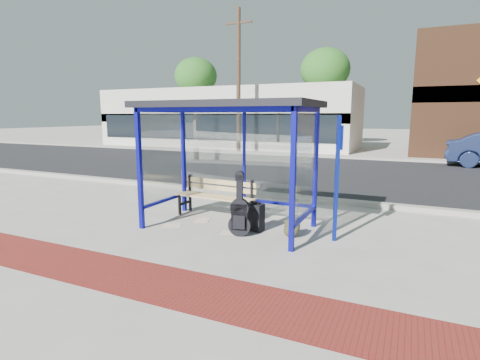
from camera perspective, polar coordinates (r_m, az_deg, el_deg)
The scene contains 19 objects.
ground at distance 7.38m, azimuth -1.76°, elevation -7.20°, with size 120.00×120.00×0.00m, color #B2ADA0.
brick_paver_strip at distance 5.33m, azimuth -14.71°, elevation -14.37°, with size 60.00×1.00×0.01m, color maroon.
curb_near at distance 9.96m, azimuth 5.68°, elevation -2.41°, with size 60.00×0.25×0.12m, color gray.
street_asphalt at distance 14.82m, azimuth 12.13°, elevation 1.20°, with size 60.00×10.00×0.00m, color black.
curb_far at distance 19.78m, azimuth 15.39°, elevation 3.35°, with size 60.00×0.25×0.12m, color gray.
far_sidewalk at distance 21.66m, azimuth 16.21°, elevation 3.69°, with size 60.00×4.00×0.01m, color #B2ADA0.
bus_shelter at distance 7.12m, azimuth -1.59°, elevation 9.09°, with size 3.30×1.80×2.42m.
storefront_white at distance 27.17m, azimuth -1.92°, elevation 9.44°, with size 18.00×6.04×4.00m.
tree_left at distance 33.27m, azimuth -6.74°, elevation 15.40°, with size 3.60×3.60×7.03m.
tree_mid at distance 29.17m, azimuth 12.84°, elevation 16.03°, with size 3.60×3.60×7.03m.
utility_pole_west at distance 21.82m, azimuth -0.23°, elevation 14.91°, with size 1.60×0.24×8.00m.
bench at distance 8.05m, azimuth -3.64°, elevation -2.26°, with size 1.81×0.56×0.84m.
guitar_bag at distance 6.76m, azimuth -0.05°, elevation -5.19°, with size 0.43×0.21×1.12m.
suitcase at distance 7.10m, azimuth 2.27°, elevation -5.68°, with size 0.36×0.27×0.57m.
backpack at distance 6.82m, azimuth 7.85°, elevation -7.19°, with size 0.37×0.35×0.37m.
sign_post at distance 6.55m, azimuth 14.62°, elevation 1.18°, with size 0.14×0.26×2.16m.
newspaper_a at distance 7.90m, azimuth -5.77°, elevation -6.08°, with size 0.37×0.29×0.01m, color white.
newspaper_b at distance 7.62m, azimuth -10.24°, elevation -6.80°, with size 0.35×0.28×0.01m, color white.
newspaper_c at distance 7.04m, azimuth -1.38°, elevation -8.03°, with size 0.35×0.28×0.01m, color white.
Camera 1 is at (3.15, -6.32, 2.16)m, focal length 28.00 mm.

